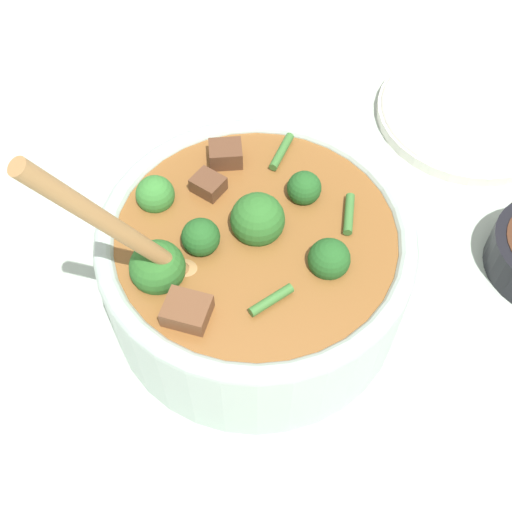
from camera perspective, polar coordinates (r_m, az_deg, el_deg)
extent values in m
plane|color=#ADBCAD|center=(0.56, 0.00, -3.75)|extent=(4.00, 4.00, 0.00)
cylinder|color=#B2C6BC|center=(0.52, 0.00, -1.15)|extent=(0.25, 0.25, 0.09)
torus|color=#B2C6BC|center=(0.49, 0.00, 1.86)|extent=(0.25, 0.25, 0.02)
cylinder|color=brown|center=(0.51, 0.00, -0.22)|extent=(0.22, 0.22, 0.07)
sphere|color=#2D6B28|center=(0.48, -0.14, 3.30)|extent=(0.04, 0.04, 0.04)
cylinder|color=#6B9956|center=(0.51, -0.13, 1.19)|extent=(0.01, 0.01, 0.02)
sphere|color=#235B23|center=(0.47, 6.51, -0.28)|extent=(0.03, 0.03, 0.03)
cylinder|color=#6B9956|center=(0.49, 6.26, -1.80)|extent=(0.01, 0.01, 0.01)
sphere|color=#2D6B28|center=(0.46, -8.75, -1.02)|extent=(0.04, 0.04, 0.04)
cylinder|color=#6B9956|center=(0.49, -8.31, -2.95)|extent=(0.01, 0.01, 0.02)
sphere|color=#387F33|center=(0.51, -8.94, 5.41)|extent=(0.03, 0.03, 0.03)
cylinder|color=#6B9956|center=(0.52, -8.64, 3.86)|extent=(0.01, 0.01, 0.01)
sphere|color=#235B23|center=(0.50, 4.30, 6.04)|extent=(0.03, 0.03, 0.03)
cylinder|color=#6B9956|center=(0.52, 4.17, 4.62)|extent=(0.01, 0.01, 0.01)
sphere|color=#235B23|center=(0.47, -4.94, 1.68)|extent=(0.03, 0.03, 0.03)
cylinder|color=#6B9956|center=(0.49, -4.76, 0.22)|extent=(0.01, 0.01, 0.01)
cube|color=brown|center=(0.51, -4.25, 6.19)|extent=(0.03, 0.03, 0.02)
cube|color=brown|center=(0.45, -6.10, -5.14)|extent=(0.03, 0.03, 0.02)
cube|color=brown|center=(0.53, -2.70, 8.91)|extent=(0.03, 0.03, 0.02)
cylinder|color=#3D7533|center=(0.45, 1.36, -3.93)|extent=(0.03, 0.03, 0.01)
cylinder|color=#3D7533|center=(0.53, 2.29, 9.27)|extent=(0.01, 0.04, 0.01)
cylinder|color=#3D7533|center=(0.50, 8.27, 3.73)|extent=(0.01, 0.04, 0.01)
ellipsoid|color=#A87A47|center=(0.47, -6.36, -1.39)|extent=(0.04, 0.03, 0.01)
cylinder|color=#A87A47|center=(0.41, -12.29, 2.36)|extent=(0.07, 0.07, 0.16)
cylinder|color=silver|center=(0.74, 18.39, 11.87)|extent=(0.20, 0.20, 0.01)
torus|color=silver|center=(0.73, 18.52, 12.21)|extent=(0.19, 0.19, 0.01)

